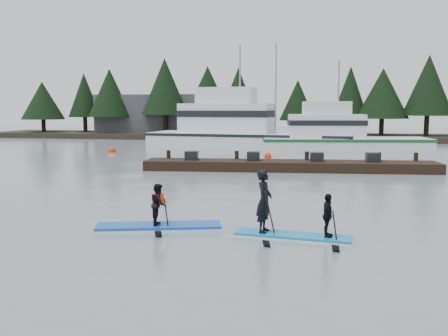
% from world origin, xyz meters
% --- Properties ---
extents(ground, '(160.00, 160.00, 0.00)m').
position_xyz_m(ground, '(0.00, 0.00, 0.00)').
color(ground, gray).
rests_on(ground, ground).
extents(far_shore, '(70.00, 8.00, 0.60)m').
position_xyz_m(far_shore, '(0.00, 42.00, 0.30)').
color(far_shore, '#2D281E').
rests_on(far_shore, ground).
extents(treeline, '(60.00, 4.00, 8.00)m').
position_xyz_m(treeline, '(0.00, 42.00, 0.00)').
color(treeline, black).
rests_on(treeline, ground).
extents(waterfront_building, '(18.00, 6.00, 5.00)m').
position_xyz_m(waterfront_building, '(-14.00, 44.00, 2.50)').
color(waterfront_building, '#4C4C51').
rests_on(waterfront_building, ground).
extents(fishing_boat_large, '(18.04, 6.58, 9.96)m').
position_xyz_m(fishing_boat_large, '(-3.35, 30.08, 0.76)').
color(fishing_boat_large, white).
rests_on(fishing_boat_large, ground).
extents(fishing_boat_medium, '(13.71, 5.86, 8.07)m').
position_xyz_m(fishing_boat_medium, '(4.96, 28.55, 0.56)').
color(fishing_boat_medium, white).
rests_on(fishing_boat_medium, ground).
extents(floating_dock, '(16.23, 3.81, 0.54)m').
position_xyz_m(floating_dock, '(1.92, 14.49, 0.27)').
color(floating_dock, black).
rests_on(floating_dock, ground).
extents(buoy_a, '(0.56, 0.56, 0.56)m').
position_xyz_m(buoy_a, '(-12.61, 23.13, 0.00)').
color(buoy_a, '#FF2D0C').
rests_on(buoy_a, ground).
extents(buoy_b, '(0.52, 0.52, 0.52)m').
position_xyz_m(buoy_b, '(-0.09, 21.12, 0.00)').
color(buoy_b, '#FF2D0C').
rests_on(buoy_b, ground).
extents(paddleboard_solo, '(3.67, 1.85, 1.79)m').
position_xyz_m(paddleboard_solo, '(-0.69, 0.20, 0.36)').
color(paddleboard_solo, blue).
rests_on(paddleboard_solo, ground).
extents(paddleboard_duo, '(3.16, 1.30, 2.34)m').
position_xyz_m(paddleboard_duo, '(2.99, -0.02, 0.65)').
color(paddleboard_duo, '#147DBE').
rests_on(paddleboard_duo, ground).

